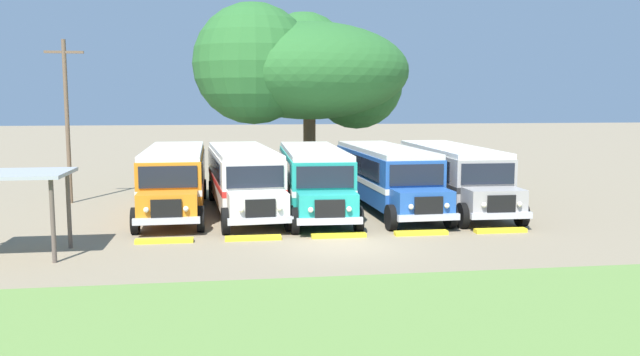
{
  "coord_description": "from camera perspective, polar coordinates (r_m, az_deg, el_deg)",
  "views": [
    {
      "loc": [
        -3.91,
        -21.33,
        4.97
      ],
      "look_at": [
        0.0,
        5.96,
        1.6
      ],
      "focal_mm": 35.9,
      "sensor_mm": 36.0,
      "label": 1
    }
  ],
  "objects": [
    {
      "name": "foreground_grass_strip",
      "position": [
        14.18,
        8.65,
        -13.6
      ],
      "size": [
        80.0,
        9.44,
        0.01
      ],
      "primitive_type": "cube",
      "color": "olive",
      "rests_on": "ground_plane"
    },
    {
      "name": "parked_bus_slot_0",
      "position": [
        29.38,
        -12.82,
        0.17
      ],
      "size": [
        2.9,
        10.87,
        2.82
      ],
      "rotation": [
        0.0,
        0.0,
        -1.55
      ],
      "color": "orange",
      "rests_on": "ground_plane"
    },
    {
      "name": "ground_plane",
      "position": [
        22.25,
        2.19,
        -5.94
      ],
      "size": [
        220.0,
        220.0,
        0.0
      ],
      "primitive_type": "plane",
      "color": "#84755B"
    },
    {
      "name": "parked_bus_slot_3",
      "position": [
        29.46,
        5.88,
        0.33
      ],
      "size": [
        3.03,
        10.89,
        2.82
      ],
      "rotation": [
        0.0,
        0.0,
        -1.53
      ],
      "color": "#23519E",
      "rests_on": "ground_plane"
    },
    {
      "name": "broad_shade_tree",
      "position": [
        37.97,
        -1.56,
        9.66
      ],
      "size": [
        12.54,
        10.5,
        10.39
      ],
      "color": "brown",
      "rests_on": "ground_plane"
    },
    {
      "name": "utility_pole",
      "position": [
        33.02,
        -21.63,
        5.08
      ],
      "size": [
        1.8,
        0.2,
        7.82
      ],
      "color": "brown",
      "rests_on": "ground_plane"
    },
    {
      "name": "curb_wheelstop_1",
      "position": [
        23.03,
        -5.97,
        -5.34
      ],
      "size": [
        2.0,
        0.36,
        0.15
      ],
      "primitive_type": "cube",
      "color": "yellow",
      "rests_on": "ground_plane"
    },
    {
      "name": "curb_wheelstop_0",
      "position": [
        23.13,
        -13.7,
        -5.45
      ],
      "size": [
        2.0,
        0.36,
        0.15
      ],
      "primitive_type": "cube",
      "color": "yellow",
      "rests_on": "ground_plane"
    },
    {
      "name": "curb_wheelstop_4",
      "position": [
        25.14,
        15.78,
        -4.52
      ],
      "size": [
        2.0,
        0.36,
        0.15
      ],
      "primitive_type": "cube",
      "color": "yellow",
      "rests_on": "ground_plane"
    },
    {
      "name": "curb_wheelstop_3",
      "position": [
        24.06,
        9.0,
        -4.86
      ],
      "size": [
        2.0,
        0.36,
        0.15
      ],
      "primitive_type": "cube",
      "color": "yellow",
      "rests_on": "ground_plane"
    },
    {
      "name": "curb_wheelstop_2",
      "position": [
        23.34,
        1.68,
        -5.14
      ],
      "size": [
        2.0,
        0.36,
        0.15
      ],
      "primitive_type": "cube",
      "color": "yellow",
      "rests_on": "ground_plane"
    },
    {
      "name": "parked_bus_slot_4",
      "position": [
        30.35,
        11.68,
        0.41
      ],
      "size": [
        2.83,
        10.86,
        2.82
      ],
      "rotation": [
        0.0,
        0.0,
        -1.59
      ],
      "color": "#9E9993",
      "rests_on": "ground_plane"
    },
    {
      "name": "waiting_shelter",
      "position": [
        22.37,
        -25.94,
        -0.2
      ],
      "size": [
        3.6,
        2.6,
        2.72
      ],
      "color": "brown",
      "rests_on": "ground_plane"
    },
    {
      "name": "parked_bus_slot_1",
      "position": [
        28.83,
        -6.87,
        0.17
      ],
      "size": [
        3.46,
        10.96,
        2.82
      ],
      "rotation": [
        0.0,
        0.0,
        -1.49
      ],
      "color": "silver",
      "rests_on": "ground_plane"
    },
    {
      "name": "parked_bus_slot_2",
      "position": [
        28.65,
        -0.59,
        0.17
      ],
      "size": [
        2.95,
        10.87,
        2.82
      ],
      "rotation": [
        0.0,
        0.0,
        -1.6
      ],
      "color": "teal",
      "rests_on": "ground_plane"
    }
  ]
}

